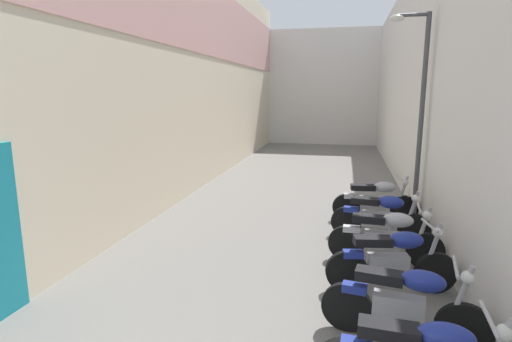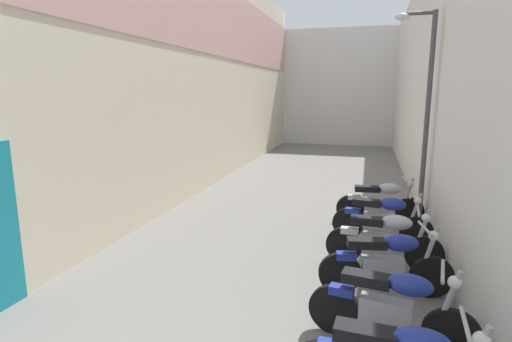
{
  "view_description": "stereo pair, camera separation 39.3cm",
  "coord_description": "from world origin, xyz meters",
  "px_view_note": "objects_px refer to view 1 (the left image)",
  "views": [
    {
      "loc": [
        1.23,
        -0.31,
        2.81
      ],
      "look_at": [
        -0.35,
        6.92,
        1.36
      ],
      "focal_mm": 28.29,
      "sensor_mm": 36.0,
      "label": 1
    },
    {
      "loc": [
        1.61,
        -0.22,
        2.81
      ],
      "look_at": [
        -0.35,
        6.92,
        1.36
      ],
      "focal_mm": 28.29,
      "sensor_mm": 36.0,
      "label": 2
    }
  ],
  "objects_px": {
    "motorcycle_fifth": "(392,259)",
    "street_lamp": "(417,104)",
    "motorcycle_fourth": "(404,302)",
    "motorcycle_sixth": "(386,235)",
    "motorcycle_seventh": "(380,216)",
    "motorcycle_eighth": "(376,199)"
  },
  "relations": [
    {
      "from": "motorcycle_sixth",
      "to": "motorcycle_seventh",
      "type": "bearing_deg",
      "value": 90.01
    },
    {
      "from": "motorcycle_seventh",
      "to": "street_lamp",
      "type": "relative_size",
      "value": 0.42
    },
    {
      "from": "motorcycle_sixth",
      "to": "street_lamp",
      "type": "relative_size",
      "value": 0.42
    },
    {
      "from": "motorcycle_fourth",
      "to": "motorcycle_sixth",
      "type": "relative_size",
      "value": 0.99
    },
    {
      "from": "motorcycle_fourth",
      "to": "motorcycle_eighth",
      "type": "xyz_separation_m",
      "value": [
        0.0,
        4.52,
        0.0
      ]
    },
    {
      "from": "motorcycle_fifth",
      "to": "motorcycle_eighth",
      "type": "xyz_separation_m",
      "value": [
        0.0,
        3.3,
        0.0
      ]
    },
    {
      "from": "motorcycle_fourth",
      "to": "motorcycle_sixth",
      "type": "bearing_deg",
      "value": 90.0
    },
    {
      "from": "motorcycle_sixth",
      "to": "street_lamp",
      "type": "height_order",
      "value": "street_lamp"
    },
    {
      "from": "motorcycle_fifth",
      "to": "street_lamp",
      "type": "xyz_separation_m",
      "value": [
        0.69,
        3.2,
        2.07
      ]
    },
    {
      "from": "motorcycle_eighth",
      "to": "street_lamp",
      "type": "xyz_separation_m",
      "value": [
        0.69,
        -0.1,
        2.07
      ]
    },
    {
      "from": "motorcycle_eighth",
      "to": "street_lamp",
      "type": "relative_size",
      "value": 0.42
    },
    {
      "from": "street_lamp",
      "to": "motorcycle_seventh",
      "type": "bearing_deg",
      "value": -121.76
    },
    {
      "from": "motorcycle_fifth",
      "to": "motorcycle_seventh",
      "type": "bearing_deg",
      "value": 90.0
    },
    {
      "from": "motorcycle_fifth",
      "to": "motorcycle_sixth",
      "type": "xyz_separation_m",
      "value": [
        0.0,
        0.96,
        0.0
      ]
    },
    {
      "from": "motorcycle_fifth",
      "to": "motorcycle_sixth",
      "type": "bearing_deg",
      "value": 89.99
    },
    {
      "from": "motorcycle_seventh",
      "to": "street_lamp",
      "type": "distance_m",
      "value": 2.45
    },
    {
      "from": "motorcycle_eighth",
      "to": "motorcycle_sixth",
      "type": "bearing_deg",
      "value": -90.0
    },
    {
      "from": "street_lamp",
      "to": "motorcycle_fifth",
      "type": "bearing_deg",
      "value": -102.24
    },
    {
      "from": "motorcycle_seventh",
      "to": "motorcycle_eighth",
      "type": "height_order",
      "value": "same"
    },
    {
      "from": "motorcycle_fifth",
      "to": "motorcycle_fourth",
      "type": "bearing_deg",
      "value": -90.0
    },
    {
      "from": "motorcycle_fifth",
      "to": "motorcycle_seventh",
      "type": "relative_size",
      "value": 1.0
    },
    {
      "from": "motorcycle_seventh",
      "to": "motorcycle_sixth",
      "type": "bearing_deg",
      "value": -89.99
    }
  ]
}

